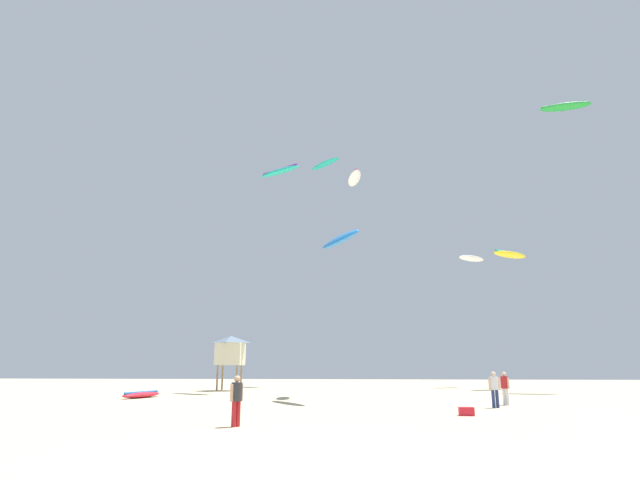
{
  "coord_description": "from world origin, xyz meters",
  "views": [
    {
      "loc": [
        2.4,
        -12.4,
        1.91
      ],
      "look_at": [
        0.0,
        19.01,
        9.67
      ],
      "focal_mm": 28.54,
      "sensor_mm": 36.0,
      "label": 1
    }
  ],
  "objects_px": {
    "kite_grounded_near": "(141,395)",
    "kite_aloft_4": "(325,164)",
    "person_midground": "(505,386)",
    "kite_aloft_6": "(510,255)",
    "kite_aloft_1": "(280,171)",
    "kite_aloft_5": "(340,240)",
    "person_foreground": "(237,397)",
    "person_left": "(494,387)",
    "kite_aloft_2": "(565,107)",
    "lifeguard_tower": "(230,350)",
    "kite_aloft_3": "(471,258)",
    "kite_aloft_0": "(354,178)",
    "cooler_box": "(466,411)"
  },
  "relations": [
    {
      "from": "kite_grounded_near",
      "to": "kite_aloft_5",
      "type": "bearing_deg",
      "value": -9.0
    },
    {
      "from": "kite_aloft_0",
      "to": "kite_aloft_3",
      "type": "xyz_separation_m",
      "value": [
        10.97,
        14.34,
        -3.03
      ]
    },
    {
      "from": "person_foreground",
      "to": "kite_aloft_6",
      "type": "xyz_separation_m",
      "value": [
        17.28,
        27.84,
        10.39
      ]
    },
    {
      "from": "person_midground",
      "to": "kite_aloft_4",
      "type": "distance_m",
      "value": 34.37
    },
    {
      "from": "kite_aloft_5",
      "to": "kite_aloft_2",
      "type": "bearing_deg",
      "value": 33.61
    },
    {
      "from": "person_midground",
      "to": "lifeguard_tower",
      "type": "relative_size",
      "value": 0.38
    },
    {
      "from": "kite_aloft_2",
      "to": "kite_aloft_6",
      "type": "xyz_separation_m",
      "value": [
        -5.02,
        2.86,
        -12.54
      ]
    },
    {
      "from": "person_left",
      "to": "kite_grounded_near",
      "type": "relative_size",
      "value": 0.48
    },
    {
      "from": "lifeguard_tower",
      "to": "kite_aloft_1",
      "type": "bearing_deg",
      "value": -21.28
    },
    {
      "from": "cooler_box",
      "to": "kite_aloft_4",
      "type": "xyz_separation_m",
      "value": [
        -7.44,
        29.87,
        22.8
      ]
    },
    {
      "from": "person_foreground",
      "to": "cooler_box",
      "type": "bearing_deg",
      "value": 63.82
    },
    {
      "from": "lifeguard_tower",
      "to": "kite_aloft_5",
      "type": "bearing_deg",
      "value": -50.84
    },
    {
      "from": "kite_aloft_5",
      "to": "kite_aloft_4",
      "type": "bearing_deg",
      "value": 95.94
    },
    {
      "from": "lifeguard_tower",
      "to": "kite_aloft_6",
      "type": "distance_m",
      "value": 25.25
    },
    {
      "from": "person_foreground",
      "to": "person_left",
      "type": "relative_size",
      "value": 0.98
    },
    {
      "from": "kite_grounded_near",
      "to": "kite_aloft_6",
      "type": "bearing_deg",
      "value": 27.62
    },
    {
      "from": "kite_aloft_1",
      "to": "kite_aloft_6",
      "type": "height_order",
      "value": "kite_aloft_1"
    },
    {
      "from": "lifeguard_tower",
      "to": "kite_aloft_2",
      "type": "distance_m",
      "value": 35.27
    },
    {
      "from": "kite_aloft_3",
      "to": "kite_aloft_6",
      "type": "bearing_deg",
      "value": -56.84
    },
    {
      "from": "kite_aloft_3",
      "to": "kite_aloft_5",
      "type": "distance_m",
      "value": 23.01
    },
    {
      "from": "kite_aloft_3",
      "to": "kite_aloft_6",
      "type": "relative_size",
      "value": 0.82
    },
    {
      "from": "kite_aloft_2",
      "to": "person_foreground",
      "type": "bearing_deg",
      "value": -131.76
    },
    {
      "from": "kite_aloft_0",
      "to": "kite_aloft_5",
      "type": "distance_m",
      "value": 7.81
    },
    {
      "from": "person_left",
      "to": "kite_aloft_2",
      "type": "distance_m",
      "value": 30.91
    },
    {
      "from": "lifeguard_tower",
      "to": "kite_aloft_2",
      "type": "bearing_deg",
      "value": 3.49
    },
    {
      "from": "person_midground",
      "to": "person_left",
      "type": "relative_size",
      "value": 0.98
    },
    {
      "from": "cooler_box",
      "to": "kite_aloft_1",
      "type": "relative_size",
      "value": 0.14
    },
    {
      "from": "kite_grounded_near",
      "to": "cooler_box",
      "type": "xyz_separation_m",
      "value": [
        17.2,
        -9.74,
        -0.03
      ]
    },
    {
      "from": "kite_grounded_near",
      "to": "kite_aloft_4",
      "type": "bearing_deg",
      "value": 64.13
    },
    {
      "from": "person_left",
      "to": "lifeguard_tower",
      "type": "height_order",
      "value": "lifeguard_tower"
    },
    {
      "from": "person_midground",
      "to": "kite_aloft_5",
      "type": "xyz_separation_m",
      "value": [
        -8.2,
        2.16,
        8.14
      ]
    },
    {
      "from": "kite_aloft_2",
      "to": "kite_aloft_4",
      "type": "distance_m",
      "value": 23.54
    },
    {
      "from": "person_midground",
      "to": "kite_grounded_near",
      "type": "relative_size",
      "value": 0.47
    },
    {
      "from": "kite_aloft_1",
      "to": "person_foreground",
      "type": "bearing_deg",
      "value": -84.05
    },
    {
      "from": "lifeguard_tower",
      "to": "kite_aloft_0",
      "type": "distance_m",
      "value": 16.52
    },
    {
      "from": "person_left",
      "to": "kite_aloft_5",
      "type": "relative_size",
      "value": 0.38
    },
    {
      "from": "kite_aloft_6",
      "to": "kite_aloft_1",
      "type": "bearing_deg",
      "value": -162.68
    },
    {
      "from": "kite_aloft_0",
      "to": "kite_aloft_2",
      "type": "relative_size",
      "value": 0.76
    },
    {
      "from": "kite_grounded_near",
      "to": "kite_aloft_1",
      "type": "relative_size",
      "value": 0.84
    },
    {
      "from": "cooler_box",
      "to": "kite_aloft_3",
      "type": "distance_m",
      "value": 30.48
    },
    {
      "from": "kite_aloft_3",
      "to": "kite_aloft_4",
      "type": "xyz_separation_m",
      "value": [
        -14.15,
        2.52,
        11.16
      ]
    },
    {
      "from": "kite_aloft_1",
      "to": "kite_aloft_0",
      "type": "bearing_deg",
      "value": -36.07
    },
    {
      "from": "kite_aloft_0",
      "to": "kite_aloft_2",
      "type": "bearing_deg",
      "value": 22.57
    },
    {
      "from": "person_midground",
      "to": "kite_aloft_4",
      "type": "xyz_separation_m",
      "value": [
        -10.49,
        24.21,
        22.03
      ]
    },
    {
      "from": "kite_aloft_1",
      "to": "kite_aloft_5",
      "type": "bearing_deg",
      "value": -61.61
    },
    {
      "from": "lifeguard_tower",
      "to": "kite_aloft_3",
      "type": "xyz_separation_m",
      "value": [
        20.92,
        8.39,
        8.75
      ]
    },
    {
      "from": "kite_grounded_near",
      "to": "kite_aloft_3",
      "type": "distance_m",
      "value": 31.89
    },
    {
      "from": "person_left",
      "to": "kite_aloft_2",
      "type": "relative_size",
      "value": 0.38
    },
    {
      "from": "kite_grounded_near",
      "to": "kite_aloft_4",
      "type": "relative_size",
      "value": 0.81
    },
    {
      "from": "kite_aloft_5",
      "to": "kite_aloft_6",
      "type": "bearing_deg",
      "value": 47.63
    }
  ]
}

